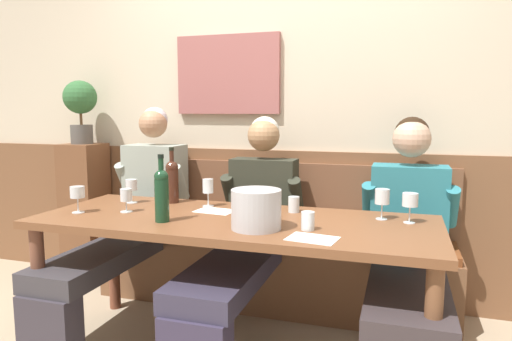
# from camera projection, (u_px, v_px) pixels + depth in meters

# --- Properties ---
(room_wall_back) EXTENTS (6.80, 0.12, 2.80)m
(room_wall_back) POSITION_uv_depth(u_px,v_px,m) (280.00, 95.00, 3.18)
(room_wall_back) COLOR beige
(room_wall_back) RESTS_ON ground
(wood_wainscot_panel) EXTENTS (6.80, 0.03, 1.02)m
(wood_wainscot_panel) POSITION_uv_depth(u_px,v_px,m) (278.00, 223.00, 3.25)
(wood_wainscot_panel) COLOR brown
(wood_wainscot_panel) RESTS_ON ground
(wall_bench) EXTENTS (2.35, 0.42, 0.94)m
(wall_bench) POSITION_uv_depth(u_px,v_px,m) (270.00, 263.00, 3.08)
(wall_bench) COLOR brown
(wall_bench) RESTS_ON ground
(dining_table) EXTENTS (2.05, 0.79, 0.74)m
(dining_table) POSITION_uv_depth(u_px,v_px,m) (233.00, 234.00, 2.37)
(dining_table) COLOR brown
(dining_table) RESTS_ON ground
(person_center_right_seat) EXTENTS (0.50, 1.26, 1.32)m
(person_center_right_seat) POSITION_uv_depth(u_px,v_px,m) (130.00, 213.00, 2.96)
(person_center_right_seat) COLOR #332E36
(person_center_right_seat) RESTS_ON ground
(person_left_seat) EXTENTS (0.53, 1.25, 1.26)m
(person_left_seat) POSITION_uv_depth(u_px,v_px,m) (246.00, 230.00, 2.69)
(person_left_seat) COLOR #322B41
(person_left_seat) RESTS_ON ground
(person_right_seat) EXTENTS (0.54, 1.25, 1.26)m
(person_right_seat) POSITION_uv_depth(u_px,v_px,m) (409.00, 239.00, 2.44)
(person_right_seat) COLOR #342436
(person_right_seat) RESTS_ON ground
(ice_bucket) EXTENTS (0.23, 0.23, 0.18)m
(ice_bucket) POSITION_uv_depth(u_px,v_px,m) (256.00, 209.00, 2.14)
(ice_bucket) COLOR #B4B5B9
(ice_bucket) RESTS_ON dining_table
(wine_bottle_clear_water) EXTENTS (0.08, 0.08, 0.33)m
(wine_bottle_clear_water) POSITION_uv_depth(u_px,v_px,m) (172.00, 180.00, 2.75)
(wine_bottle_clear_water) COLOR #402116
(wine_bottle_clear_water) RESTS_ON dining_table
(wine_bottle_amber_mid) EXTENTS (0.07, 0.07, 0.34)m
(wine_bottle_amber_mid) POSITION_uv_depth(u_px,v_px,m) (162.00, 193.00, 2.27)
(wine_bottle_amber_mid) COLOR #163821
(wine_bottle_amber_mid) RESTS_ON dining_table
(wine_glass_center_rear) EXTENTS (0.07, 0.07, 0.14)m
(wine_glass_center_rear) POSITION_uv_depth(u_px,v_px,m) (131.00, 186.00, 2.74)
(wine_glass_center_rear) COLOR silver
(wine_glass_center_rear) RESTS_ON dining_table
(wine_glass_by_bottle) EXTENTS (0.07, 0.07, 0.16)m
(wine_glass_by_bottle) POSITION_uv_depth(u_px,v_px,m) (382.00, 197.00, 2.32)
(wine_glass_by_bottle) COLOR silver
(wine_glass_by_bottle) RESTS_ON dining_table
(wine_glass_mid_left) EXTENTS (0.07, 0.07, 0.13)m
(wine_glass_mid_left) POSITION_uv_depth(u_px,v_px,m) (126.00, 197.00, 2.50)
(wine_glass_mid_left) COLOR silver
(wine_glass_mid_left) RESTS_ON dining_table
(wine_glass_right_end) EXTENTS (0.07, 0.07, 0.16)m
(wine_glass_right_end) POSITION_uv_depth(u_px,v_px,m) (208.00, 188.00, 2.64)
(wine_glass_right_end) COLOR silver
(wine_glass_right_end) RESTS_ON dining_table
(wine_glass_center_front) EXTENTS (0.08, 0.08, 0.15)m
(wine_glass_center_front) POSITION_uv_depth(u_px,v_px,m) (410.00, 201.00, 2.25)
(wine_glass_center_front) COLOR silver
(wine_glass_center_front) RESTS_ON dining_table
(wine_glass_left_end) EXTENTS (0.08, 0.08, 0.14)m
(wine_glass_left_end) POSITION_uv_depth(u_px,v_px,m) (78.00, 193.00, 2.48)
(wine_glass_left_end) COLOR silver
(wine_glass_left_end) RESTS_ON dining_table
(water_tumbler_left) EXTENTS (0.06, 0.06, 0.09)m
(water_tumbler_left) POSITION_uv_depth(u_px,v_px,m) (308.00, 221.00, 2.12)
(water_tumbler_left) COLOR silver
(water_tumbler_left) RESTS_ON dining_table
(water_tumbler_center) EXTENTS (0.06, 0.06, 0.09)m
(water_tumbler_center) POSITION_uv_depth(u_px,v_px,m) (294.00, 204.00, 2.50)
(water_tumbler_center) COLOR silver
(water_tumbler_center) RESTS_ON dining_table
(tasting_sheet_left_guest) EXTENTS (0.23, 0.18, 0.00)m
(tasting_sheet_left_guest) POSITION_uv_depth(u_px,v_px,m) (312.00, 239.00, 1.98)
(tasting_sheet_left_guest) COLOR white
(tasting_sheet_left_guest) RESTS_ON dining_table
(tasting_sheet_right_guest) EXTENTS (0.23, 0.17, 0.00)m
(tasting_sheet_right_guest) POSITION_uv_depth(u_px,v_px,m) (215.00, 211.00, 2.53)
(tasting_sheet_right_guest) COLOR white
(tasting_sheet_right_guest) RESTS_ON dining_table
(corner_pedestal) EXTENTS (0.28, 0.28, 1.05)m
(corner_pedestal) POSITION_uv_depth(u_px,v_px,m) (86.00, 212.00, 3.52)
(corner_pedestal) COLOR brown
(corner_pedestal) RESTS_ON ground
(potted_plant) EXTENTS (0.25, 0.25, 0.47)m
(potted_plant) POSITION_uv_depth(u_px,v_px,m) (80.00, 105.00, 3.42)
(potted_plant) COLOR #504B46
(potted_plant) RESTS_ON corner_pedestal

